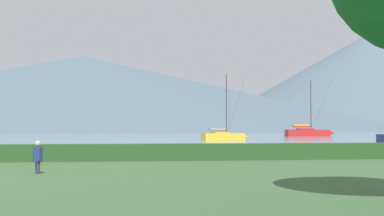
% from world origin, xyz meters
% --- Properties ---
extents(harbor_water, '(320.00, 246.00, 0.00)m').
position_xyz_m(harbor_water, '(0.00, 137.00, 0.00)').
color(harbor_water, gray).
rests_on(harbor_water, ground_plane).
extents(sailboat_slip_1, '(6.69, 2.95, 8.82)m').
position_xyz_m(sailboat_slip_1, '(20.95, 56.18, 0.55)').
color(sailboat_slip_1, gold).
rests_on(sailboat_slip_1, harbor_water).
extents(sailboat_slip_5, '(9.31, 3.14, 10.36)m').
position_xyz_m(sailboat_slip_5, '(42.38, 83.31, 0.76)').
color(sailboat_slip_5, red).
rests_on(sailboat_slip_5, harbor_water).
extents(person_seated_viewer, '(0.36, 0.55, 1.25)m').
position_xyz_m(person_seated_viewer, '(3.10, 3.06, 0.69)').
color(person_seated_viewer, '#2D3347').
rests_on(person_seated_viewer, ground_plane).
extents(distant_hill_central_peak, '(281.92, 281.92, 78.74)m').
position_xyz_m(distant_hill_central_peak, '(215.85, 415.64, 39.37)').
color(distant_hill_central_peak, '#4C6070').
rests_on(distant_hill_central_peak, ground_plane).
extents(distant_hill_far_shoulder, '(338.74, 338.74, 40.27)m').
position_xyz_m(distant_hill_far_shoulder, '(-8.90, 298.38, 20.14)').
color(distant_hill_far_shoulder, '#4C6070').
rests_on(distant_hill_far_shoulder, ground_plane).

